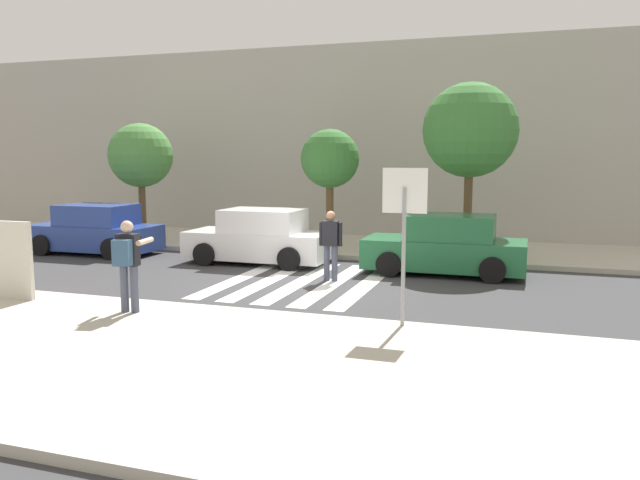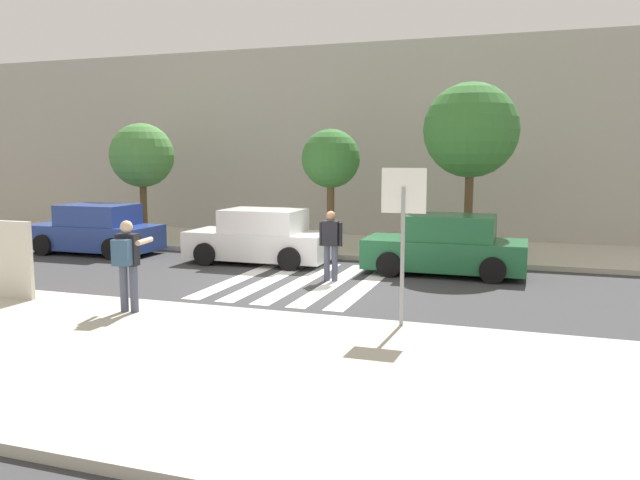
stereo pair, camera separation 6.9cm
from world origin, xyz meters
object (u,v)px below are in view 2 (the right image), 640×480
(street_tree_west, at_px, (142,156))
(street_tree_center, at_px, (331,160))
(parked_car_blue, at_px, (96,231))
(stop_sign, at_px, (403,211))
(parked_car_white, at_px, (260,238))
(photographer_with_backpack, at_px, (127,258))
(pedestrian_crossing, at_px, (331,242))
(parked_car_green, at_px, (446,246))
(advertising_board, at_px, (10,260))
(street_tree_east, at_px, (471,131))

(street_tree_west, xyz_separation_m, street_tree_center, (6.94, 0.06, -0.12))
(parked_car_blue, bearing_deg, street_tree_west, 91.99)
(stop_sign, distance_m, parked_car_white, 7.91)
(stop_sign, height_order, photographer_with_backpack, stop_sign)
(parked_car_blue, relative_size, street_tree_west, 1.01)
(pedestrian_crossing, height_order, street_tree_west, street_tree_west)
(stop_sign, height_order, parked_car_green, stop_sign)
(street_tree_center, bearing_deg, stop_sign, -64.84)
(parked_car_white, distance_m, street_tree_west, 6.76)
(parked_car_white, height_order, street_tree_west, street_tree_west)
(stop_sign, distance_m, advertising_board, 8.11)
(street_tree_west, relative_size, advertising_board, 2.53)
(photographer_with_backpack, height_order, street_tree_center, street_tree_center)
(street_tree_west, relative_size, street_tree_center, 1.08)
(pedestrian_crossing, height_order, street_tree_center, street_tree_center)
(photographer_with_backpack, xyz_separation_m, street_tree_west, (-5.94, 9.23, 1.88))
(parked_car_white, xyz_separation_m, advertising_board, (-2.78, -6.26, 0.21))
(street_tree_west, bearing_deg, advertising_board, -71.85)
(photographer_with_backpack, distance_m, street_tree_west, 11.14)
(photographer_with_backpack, bearing_deg, pedestrian_crossing, 62.08)
(street_tree_center, distance_m, advertising_board, 10.10)
(photographer_with_backpack, distance_m, parked_car_blue, 8.75)
(parked_car_green, bearing_deg, stop_sign, -90.13)
(parked_car_blue, bearing_deg, advertising_board, -65.50)
(street_tree_center, height_order, advertising_board, street_tree_center)
(stop_sign, distance_m, parked_car_green, 5.93)
(stop_sign, relative_size, parked_car_white, 0.66)
(street_tree_west, xyz_separation_m, street_tree_east, (11.33, -0.77, 0.70))
(parked_car_blue, height_order, parked_car_green, same)
(photographer_with_backpack, bearing_deg, street_tree_west, 122.77)
(street_tree_east, relative_size, advertising_board, 3.10)
(parked_car_white, height_order, street_tree_center, street_tree_center)
(parked_car_green, height_order, street_tree_center, street_tree_center)
(parked_car_green, bearing_deg, photographer_with_backpack, -127.77)
(stop_sign, distance_m, pedestrian_crossing, 4.83)
(photographer_with_backpack, distance_m, parked_car_green, 8.23)
(parked_car_white, relative_size, street_tree_center, 1.09)
(stop_sign, relative_size, photographer_with_backpack, 1.57)
(stop_sign, bearing_deg, advertising_board, -176.41)
(pedestrian_crossing, bearing_deg, parked_car_green, 35.45)
(parked_car_blue, bearing_deg, parked_car_green, 0.00)
(pedestrian_crossing, distance_m, parked_car_white, 3.26)
(parked_car_green, xyz_separation_m, advertising_board, (-8.03, -6.26, 0.21))
(photographer_with_backpack, distance_m, pedestrian_crossing, 5.30)
(street_tree_west, bearing_deg, photographer_with_backpack, -57.23)
(photographer_with_backpack, height_order, parked_car_white, photographer_with_backpack)
(parked_car_blue, relative_size, street_tree_center, 1.09)
(pedestrian_crossing, distance_m, street_tree_east, 5.52)
(pedestrian_crossing, xyz_separation_m, parked_car_green, (2.56, 1.82, -0.25))
(pedestrian_crossing, bearing_deg, advertising_board, -140.90)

